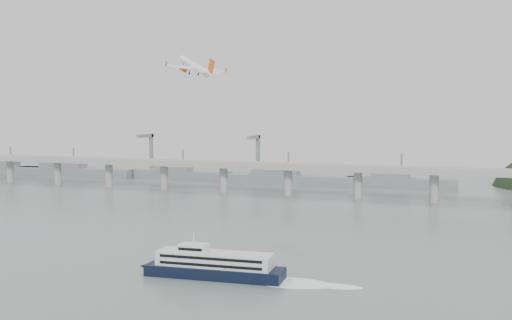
% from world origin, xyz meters
% --- Properties ---
extents(ground, '(900.00, 900.00, 0.00)m').
position_xyz_m(ground, '(0.00, 0.00, 0.00)').
color(ground, slate).
rests_on(ground, ground).
extents(bridge, '(800.00, 22.00, 23.90)m').
position_xyz_m(bridge, '(-1.15, 200.00, 17.65)').
color(bridge, '#999997').
rests_on(bridge, ground).
extents(distant_fleet, '(453.00, 60.90, 40.00)m').
position_xyz_m(distant_fleet, '(-155.36, 265.08, 6.22)').
color(distant_fleet, slate).
rests_on(distant_fleet, ground).
extents(ferry, '(80.76, 18.27, 15.23)m').
position_xyz_m(ferry, '(11.41, -16.79, 4.13)').
color(ferry, black).
rests_on(ferry, ground).
extents(airliner, '(32.01, 31.10, 15.34)m').
position_xyz_m(airliner, '(-38.03, 69.07, 81.21)').
color(airliner, white).
rests_on(airliner, ground).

